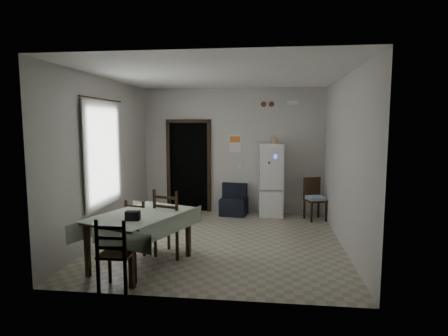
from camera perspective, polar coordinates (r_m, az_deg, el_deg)
ground at (r=6.81m, az=-0.51°, el=-11.00°), size 4.50×4.50×0.00m
ceiling at (r=6.54m, az=-0.54°, el=13.98°), size 4.20×4.50×0.02m
wall_back at (r=8.75m, az=1.37°, el=2.64°), size 4.20×0.02×2.90m
wall_front at (r=4.31m, az=-4.37°, el=-1.63°), size 4.20×0.02×2.90m
wall_left at (r=7.10m, az=-17.59°, el=1.37°), size 0.02×4.50×2.90m
wall_right at (r=6.59m, az=17.91°, el=0.96°), size 0.02×4.50×2.90m
doorway at (r=9.14m, az=-5.08°, el=0.34°), size 1.06×0.52×2.22m
window_recess at (r=6.93m, az=-18.67°, el=2.04°), size 0.10×1.20×1.60m
curtain at (r=6.89m, az=-17.85°, el=2.04°), size 0.02×1.45×1.85m
curtain_rod at (r=6.87m, az=-18.06°, el=9.95°), size 0.02×1.60×0.02m
calendar at (r=8.72m, az=1.69°, el=3.75°), size 0.28×0.02×0.40m
calendar_image at (r=8.71m, az=1.69°, el=4.40°), size 0.24×0.01×0.14m
light_switch at (r=8.75m, az=2.33°, el=0.34°), size 0.08×0.02×0.12m
vent_left at (r=8.68m, az=6.05°, el=9.64°), size 0.12×0.03×0.12m
vent_right at (r=8.68m, az=7.25°, el=9.62°), size 0.12×0.03×0.12m
emergency_light at (r=8.67m, az=10.41°, el=9.77°), size 0.25×0.07×0.09m
fridge at (r=8.46m, az=7.16°, el=-1.84°), size 0.58×0.58×1.64m
tan_cone at (r=8.40m, az=7.71°, el=4.39°), size 0.24×0.24×0.20m
navy_seat at (r=8.58m, az=1.51°, el=-4.85°), size 0.65×0.64×0.71m
corner_chair at (r=8.34m, az=13.76°, el=-4.65°), size 0.51×0.51×0.91m
dining_table at (r=5.69m, az=-12.50°, el=-10.65°), size 1.45×1.75×0.78m
black_bag at (r=5.24m, az=-13.74°, el=-7.07°), size 0.20×0.13×0.12m
dining_chair_far_left at (r=6.27m, az=-12.55°, el=-8.56°), size 0.45×0.45×0.87m
dining_chair_far_right at (r=6.02m, az=-7.86°, el=-8.13°), size 0.57×0.57×1.07m
dining_chair_near_head at (r=4.99m, az=-16.04°, el=-12.34°), size 0.41×0.41×0.94m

